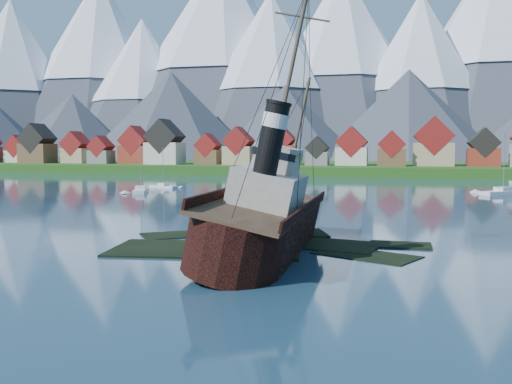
% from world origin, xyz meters
% --- Properties ---
extents(ground, '(1400.00, 1400.00, 0.00)m').
position_xyz_m(ground, '(0.00, 0.00, 0.00)').
color(ground, navy).
rests_on(ground, ground).
extents(shoal, '(31.71, 21.24, 1.14)m').
position_xyz_m(shoal, '(1.78, 2.15, -0.35)').
color(shoal, black).
rests_on(shoal, ground).
extents(shore_bank, '(600.00, 80.00, 3.20)m').
position_xyz_m(shore_bank, '(0.00, 170.00, 0.00)').
color(shore_bank, '#254614').
rests_on(shore_bank, ground).
extents(seawall, '(600.00, 2.50, 2.00)m').
position_xyz_m(seawall, '(0.00, 132.00, 0.00)').
color(seawall, '#3F3D38').
rests_on(seawall, ground).
extents(town, '(250.96, 16.69, 17.30)m').
position_xyz_m(town, '(-33.12, 152.18, 8.99)').
color(town, maroon).
rests_on(town, ground).
extents(mountains, '(965.00, 340.00, 205.00)m').
position_xyz_m(mountains, '(-0.79, 481.26, 89.34)').
color(mountains, '#2D333D').
rests_on(mountains, ground).
extents(tugboat_wreck, '(7.36, 31.70, 25.12)m').
position_xyz_m(tugboat_wreck, '(2.23, -0.56, 3.15)').
color(tugboat_wreck, black).
rests_on(tugboat_wreck, ground).
extents(sailboat_a, '(5.44, 9.96, 11.84)m').
position_xyz_m(sailboat_a, '(-38.84, 58.70, 0.26)').
color(sailboat_a, silver).
rests_on(sailboat_a, ground).
extents(sailboat_c, '(7.90, 4.64, 9.96)m').
position_xyz_m(sailboat_c, '(-39.28, 71.65, 0.22)').
color(sailboat_c, silver).
rests_on(sailboat_c, ground).
extents(sailboat_f, '(10.05, 9.44, 13.15)m').
position_xyz_m(sailboat_f, '(35.39, 71.83, 0.29)').
color(sailboat_f, silver).
rests_on(sailboat_f, ground).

